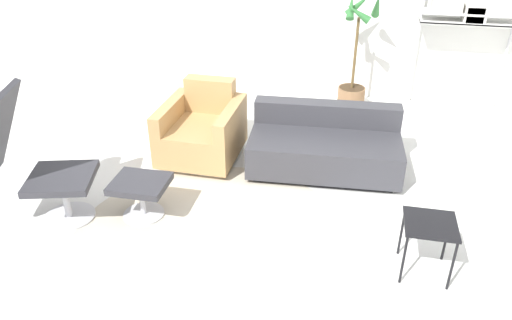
{
  "coord_description": "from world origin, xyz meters",
  "views": [
    {
      "loc": [
        1.0,
        -3.43,
        2.61
      ],
      "look_at": [
        0.25,
        0.15,
        0.55
      ],
      "focal_mm": 35.0,
      "sensor_mm": 36.0,
      "label": 1
    }
  ],
  "objects_px": {
    "lounge_chair": "(14,144)",
    "couch_low": "(325,147)",
    "armchair_red": "(203,132)",
    "potted_plant": "(354,72)",
    "side_table": "(430,229)",
    "shelf_unit": "(465,14)",
    "ottoman": "(141,190)"
  },
  "relations": [
    {
      "from": "armchair_red",
      "to": "couch_low",
      "type": "distance_m",
      "value": 1.28
    },
    {
      "from": "lounge_chair",
      "to": "couch_low",
      "type": "bearing_deg",
      "value": 105.21
    },
    {
      "from": "shelf_unit",
      "to": "couch_low",
      "type": "bearing_deg",
      "value": -127.22
    },
    {
      "from": "armchair_red",
      "to": "couch_low",
      "type": "xyz_separation_m",
      "value": [
        1.28,
        0.02,
        -0.05
      ]
    },
    {
      "from": "side_table",
      "to": "shelf_unit",
      "type": "height_order",
      "value": "shelf_unit"
    },
    {
      "from": "couch_low",
      "to": "side_table",
      "type": "relative_size",
      "value": 3.45
    },
    {
      "from": "side_table",
      "to": "shelf_unit",
      "type": "relative_size",
      "value": 0.27
    },
    {
      "from": "shelf_unit",
      "to": "armchair_red",
      "type": "bearing_deg",
      "value": -144.93
    },
    {
      "from": "armchair_red",
      "to": "couch_low",
      "type": "bearing_deg",
      "value": -177.75
    },
    {
      "from": "potted_plant",
      "to": "shelf_unit",
      "type": "bearing_deg",
      "value": 11.77
    },
    {
      "from": "couch_low",
      "to": "shelf_unit",
      "type": "relative_size",
      "value": 0.95
    },
    {
      "from": "ottoman",
      "to": "couch_low",
      "type": "xyz_separation_m",
      "value": [
        1.49,
        1.17,
        -0.03
      ]
    },
    {
      "from": "ottoman",
      "to": "couch_low",
      "type": "height_order",
      "value": "couch_low"
    },
    {
      "from": "armchair_red",
      "to": "couch_low",
      "type": "height_order",
      "value": "armchair_red"
    },
    {
      "from": "armchair_red",
      "to": "potted_plant",
      "type": "distance_m",
      "value": 2.24
    },
    {
      "from": "couch_low",
      "to": "potted_plant",
      "type": "relative_size",
      "value": 1.01
    },
    {
      "from": "lounge_chair",
      "to": "armchair_red",
      "type": "bearing_deg",
      "value": 125.78
    },
    {
      "from": "side_table",
      "to": "lounge_chair",
      "type": "bearing_deg",
      "value": -179.83
    },
    {
      "from": "lounge_chair",
      "to": "side_table",
      "type": "height_order",
      "value": "lounge_chair"
    },
    {
      "from": "ottoman",
      "to": "couch_low",
      "type": "distance_m",
      "value": 1.89
    },
    {
      "from": "ottoman",
      "to": "potted_plant",
      "type": "xyz_separation_m",
      "value": [
        1.7,
        2.8,
        0.23
      ]
    },
    {
      "from": "ottoman",
      "to": "shelf_unit",
      "type": "bearing_deg",
      "value": 46.29
    },
    {
      "from": "lounge_chair",
      "to": "shelf_unit",
      "type": "distance_m",
      "value": 5.1
    },
    {
      "from": "armchair_red",
      "to": "side_table",
      "type": "relative_size",
      "value": 2.0
    },
    {
      "from": "ottoman",
      "to": "side_table",
      "type": "relative_size",
      "value": 1.06
    },
    {
      "from": "side_table",
      "to": "potted_plant",
      "type": "xyz_separation_m",
      "value": [
        -0.66,
        3.05,
        0.1
      ]
    },
    {
      "from": "lounge_chair",
      "to": "armchair_red",
      "type": "distance_m",
      "value": 1.86
    },
    {
      "from": "side_table",
      "to": "potted_plant",
      "type": "height_order",
      "value": "potted_plant"
    },
    {
      "from": "couch_low",
      "to": "potted_plant",
      "type": "distance_m",
      "value": 1.67
    },
    {
      "from": "side_table",
      "to": "potted_plant",
      "type": "distance_m",
      "value": 3.12
    },
    {
      "from": "armchair_red",
      "to": "side_table",
      "type": "xyz_separation_m",
      "value": [
        2.16,
        -1.39,
        0.1
      ]
    },
    {
      "from": "shelf_unit",
      "to": "ottoman",
      "type": "bearing_deg",
      "value": -133.71
    }
  ]
}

